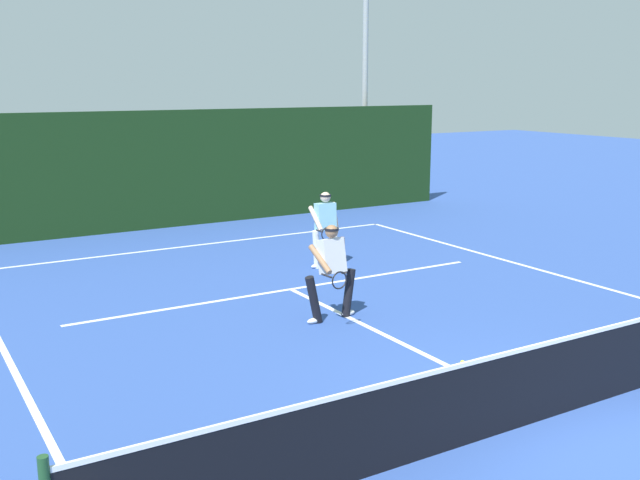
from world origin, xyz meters
TOP-DOWN VIEW (x-y plane):
  - ground_plane at (0.00, 0.00)m, footprint 80.00×80.00m
  - court_line_baseline_far at (0.00, 11.11)m, footprint 10.53×0.10m
  - court_line_service at (0.00, 6.46)m, footprint 8.59×0.10m
  - court_line_centre at (0.00, 3.20)m, footprint 0.10×6.40m
  - tennis_net at (0.00, 0.00)m, footprint 11.54×0.09m
  - player_near at (-0.31, 4.48)m, footprint 1.02×0.91m
  - player_far at (1.48, 7.62)m, footprint 0.80×0.87m
  - tennis_ball at (0.21, 1.80)m, footprint 0.07×0.07m
  - back_fence_windscreen at (0.00, 13.69)m, footprint 18.55×0.12m
  - light_pole at (7.25, 14.61)m, footprint 0.55×0.44m

SIDE VIEW (x-z plane):
  - ground_plane at x=0.00m, z-range 0.00..0.00m
  - court_line_baseline_far at x=0.00m, z-range 0.00..0.01m
  - court_line_service at x=0.00m, z-range 0.00..0.01m
  - court_line_centre at x=0.00m, z-range 0.00..0.01m
  - tennis_ball at x=0.21m, z-range 0.00..0.07m
  - tennis_net at x=0.00m, z-range -0.04..1.04m
  - player_near at x=-0.31m, z-range 0.08..1.70m
  - player_far at x=1.48m, z-range 0.08..1.72m
  - back_fence_windscreen at x=0.00m, z-range 0.00..3.19m
  - light_pole at x=7.25m, z-range 0.86..8.78m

